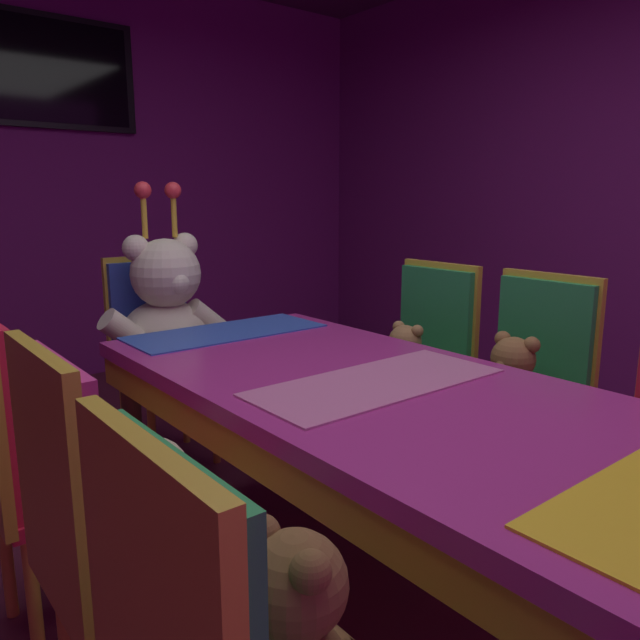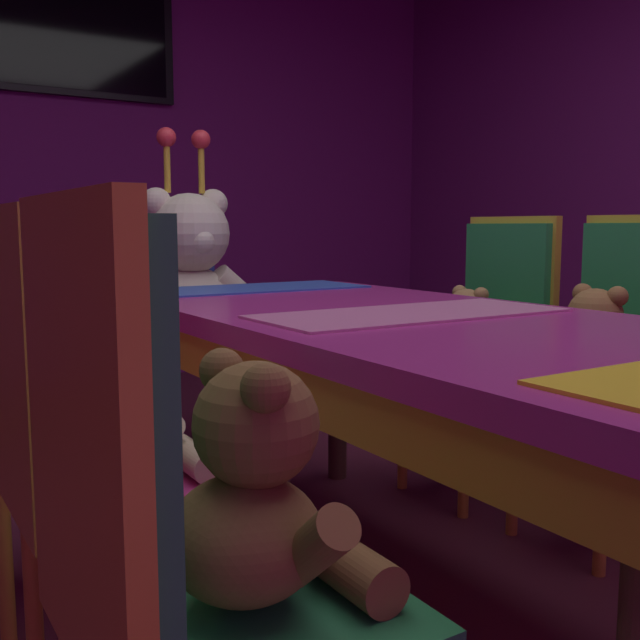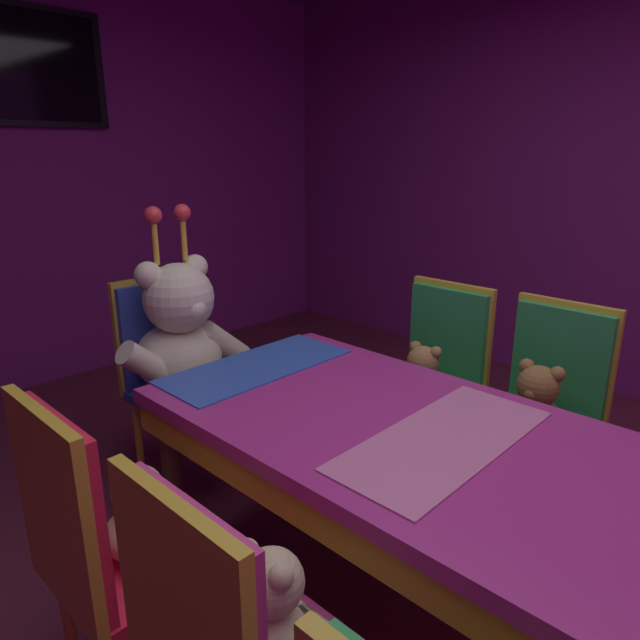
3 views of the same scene
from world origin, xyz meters
The scene contains 15 objects.
ground_plane centered at (0.00, 0.00, 0.00)m, with size 7.90×7.90×0.00m, color #591E33.
wall_back centered at (0.00, 3.20, 1.40)m, with size 5.20×0.12×2.80m, color #721E72.
banquet_table centered at (0.00, 0.00, 0.65)m, with size 0.90×2.02×0.75m.
teddy_left_0 centered at (-0.69, -0.55, 0.60)m, with size 0.27×0.35×0.33m.
chair_left_1 centered at (-0.82, 0.00, 0.60)m, with size 0.42×0.41×0.98m.
teddy_left_1 centered at (-0.67, 0.00, 0.58)m, with size 0.24×0.31×0.29m.
chair_left_2 centered at (-0.84, 0.52, 0.60)m, with size 0.42×0.41×0.98m.
teddy_left_2 centered at (-0.70, 0.52, 0.58)m, with size 0.23×0.30×0.29m.
chair_right_1 centered at (0.84, 0.01, 0.60)m, with size 0.42×0.41×0.98m.
teddy_right_1 centered at (0.69, 0.01, 0.60)m, with size 0.26×0.34×0.32m.
chair_right_2 centered at (0.80, 0.52, 0.60)m, with size 0.42×0.41×0.98m.
teddy_right_2 centered at (0.66, 0.52, 0.58)m, with size 0.23×0.30×0.28m.
throne_chair centered at (0.00, 1.54, 0.60)m, with size 0.41×0.42×0.98m.
king_teddy_bear centered at (0.00, 1.38, 0.74)m, with size 0.68×0.52×0.87m.
wall_tv centered at (0.00, 3.11, 2.05)m, with size 1.21×0.06×0.70m.
Camera 1 is at (-1.18, -1.20, 1.27)m, focal length 34.14 mm.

